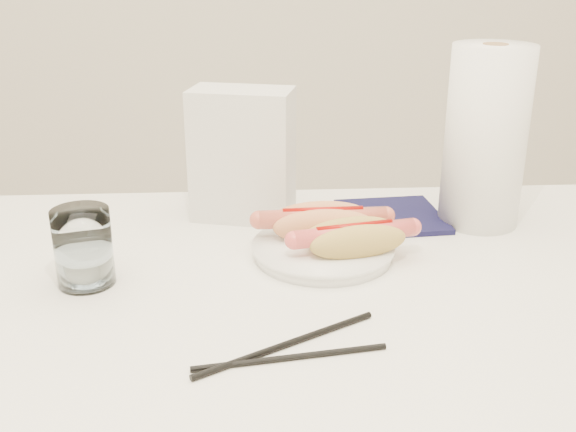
{
  "coord_description": "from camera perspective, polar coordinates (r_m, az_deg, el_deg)",
  "views": [
    {
      "loc": [
        -0.01,
        -0.75,
        1.16
      ],
      "look_at": [
        0.04,
        0.1,
        0.82
      ],
      "focal_mm": 43.04,
      "sensor_mm": 36.0,
      "label": 1
    }
  ],
  "objects": [
    {
      "name": "table",
      "position": [
        0.88,
        -1.94,
        -10.29
      ],
      "size": [
        1.2,
        0.8,
        0.75
      ],
      "color": "white",
      "rests_on": "ground"
    },
    {
      "name": "chopstick_far",
      "position": [
        0.74,
        0.2,
        -11.6
      ],
      "size": [
        0.21,
        0.04,
        0.01
      ],
      "primitive_type": "cylinder",
      "rotation": [
        0.0,
        1.57,
        0.15
      ],
      "color": "black",
      "rests_on": "table"
    },
    {
      "name": "chopstick_near",
      "position": [
        0.76,
        -0.07,
        -10.52
      ],
      "size": [
        0.2,
        0.12,
        0.01
      ],
      "primitive_type": "cylinder",
      "rotation": [
        0.0,
        1.57,
        0.52
      ],
      "color": "black",
      "rests_on": "table"
    },
    {
      "name": "plate",
      "position": [
        0.96,
        2.91,
        -2.94
      ],
      "size": [
        0.25,
        0.25,
        0.02
      ],
      "primitive_type": "cylinder",
      "rotation": [
        0.0,
        0.0,
        -0.35
      ],
      "color": "white",
      "rests_on": "table"
    },
    {
      "name": "hotdog_left",
      "position": [
        0.98,
        2.88,
        -0.57
      ],
      "size": [
        0.18,
        0.07,
        0.05
      ],
      "rotation": [
        0.0,
        0.0,
        0.03
      ],
      "color": "#EF985F",
      "rests_on": "plate"
    },
    {
      "name": "water_glass",
      "position": [
        0.91,
        -16.55,
        -2.49
      ],
      "size": [
        0.07,
        0.07,
        0.1
      ],
      "primitive_type": "cylinder",
      "color": "silver",
      "rests_on": "table"
    },
    {
      "name": "paper_towel_roll",
      "position": [
        1.08,
        16.01,
        6.29
      ],
      "size": [
        0.13,
        0.13,
        0.27
      ],
      "primitive_type": "cylinder",
      "rotation": [
        0.0,
        0.0,
        -0.09
      ],
      "color": "white",
      "rests_on": "table"
    },
    {
      "name": "hotdog_right",
      "position": [
        0.93,
        5.5,
        -1.85
      ],
      "size": [
        0.17,
        0.09,
        0.05
      ],
      "rotation": [
        0.0,
        0.0,
        0.21
      ],
      "color": "tan",
      "rests_on": "plate"
    },
    {
      "name": "napkin_box",
      "position": [
        1.07,
        -3.78,
        5.06
      ],
      "size": [
        0.17,
        0.12,
        0.2
      ],
      "primitive_type": "cube",
      "rotation": [
        0.0,
        0.0,
        -0.25
      ],
      "color": "silver",
      "rests_on": "table"
    },
    {
      "name": "navy_napkin",
      "position": [
        1.11,
        8.53,
        -0.03
      ],
      "size": [
        0.17,
        0.17,
        0.01
      ],
      "primitive_type": "cube",
      "rotation": [
        0.0,
        0.0,
        0.08
      ],
      "color": "#111034",
      "rests_on": "table"
    }
  ]
}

